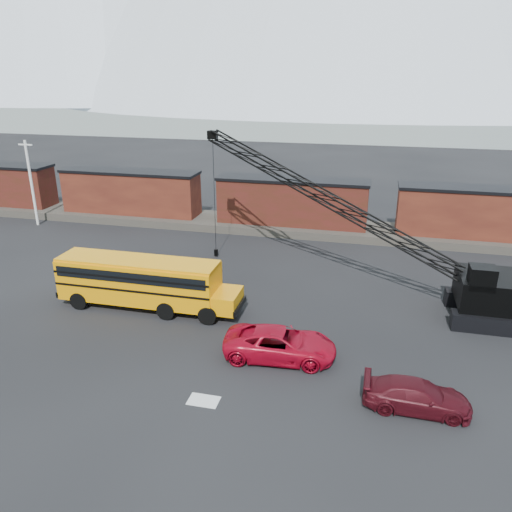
% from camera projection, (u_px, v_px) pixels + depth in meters
% --- Properties ---
extents(ground, '(160.00, 160.00, 0.00)m').
position_uv_depth(ground, '(220.00, 353.00, 26.25)').
color(ground, black).
rests_on(ground, ground).
extents(gravel_berm, '(120.00, 5.00, 0.70)m').
position_uv_depth(gravel_berm, '(291.00, 227.00, 46.14)').
color(gravel_berm, '#4A453D').
rests_on(gravel_berm, ground).
extents(boxcar_west_near, '(13.70, 3.10, 4.17)m').
position_uv_depth(boxcar_west_near, '(131.00, 192.00, 48.83)').
color(boxcar_west_near, '#401712').
rests_on(boxcar_west_near, gravel_berm).
extents(boxcar_mid, '(13.70, 3.10, 4.17)m').
position_uv_depth(boxcar_mid, '(292.00, 201.00, 45.29)').
color(boxcar_mid, '#4F1816').
rests_on(boxcar_mid, gravel_berm).
extents(boxcar_east_near, '(13.70, 3.10, 4.17)m').
position_uv_depth(boxcar_east_near, '(481.00, 213.00, 41.75)').
color(boxcar_east_near, '#401712').
rests_on(boxcar_east_near, gravel_berm).
extents(utility_pole, '(1.40, 0.24, 8.00)m').
position_uv_depth(utility_pole, '(31.00, 182.00, 46.47)').
color(utility_pole, silver).
rests_on(utility_pole, ground).
extents(snow_patch, '(1.40, 0.90, 0.02)m').
position_uv_depth(snow_patch, '(204.00, 401.00, 22.50)').
color(snow_patch, silver).
rests_on(snow_patch, ground).
extents(school_bus, '(11.65, 2.65, 3.19)m').
position_uv_depth(school_bus, '(144.00, 281.00, 30.68)').
color(school_bus, orange).
rests_on(school_bus, ground).
extents(red_pickup, '(5.94, 3.07, 1.60)m').
position_uv_depth(red_pickup, '(280.00, 344.00, 25.62)').
color(red_pickup, '#AC081F').
rests_on(red_pickup, ground).
extents(maroon_suv, '(4.63, 1.88, 1.34)m').
position_uv_depth(maroon_suv, '(417.00, 396.00, 21.74)').
color(maroon_suv, '#430C13').
rests_on(maroon_suv, ground).
extents(crawler_crane, '(22.76, 8.87, 10.03)m').
position_uv_depth(crawler_crane, '(332.00, 201.00, 32.84)').
color(crawler_crane, black).
rests_on(crawler_crane, ground).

